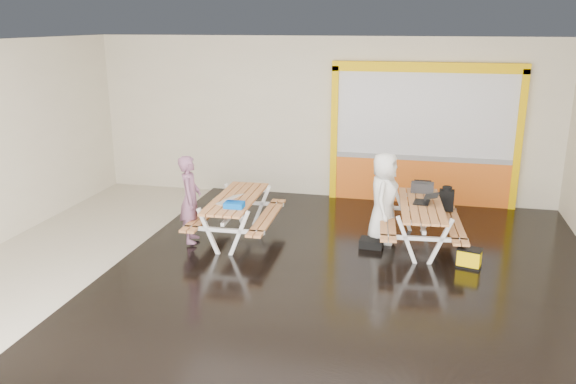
% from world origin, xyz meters
% --- Properties ---
extents(room, '(10.02, 8.02, 3.52)m').
position_xyz_m(room, '(0.00, 0.00, 1.75)').
color(room, beige).
rests_on(room, ground).
extents(deck, '(7.50, 7.98, 0.05)m').
position_xyz_m(deck, '(1.25, 0.00, 0.03)').
color(deck, black).
rests_on(deck, room).
extents(kiosk, '(3.88, 0.16, 3.00)m').
position_xyz_m(kiosk, '(2.20, 3.93, 1.44)').
color(kiosk, orange).
rests_on(kiosk, room).
extents(picnic_table_left, '(1.44, 2.07, 0.81)m').
position_xyz_m(picnic_table_left, '(-0.96, 0.99, 0.62)').
color(picnic_table_left, '#D0874E').
rests_on(picnic_table_left, deck).
extents(picnic_table_right, '(1.52, 2.12, 0.81)m').
position_xyz_m(picnic_table_right, '(2.23, 1.33, 0.62)').
color(picnic_table_right, '#D0874E').
rests_on(picnic_table_right, deck).
extents(person_left, '(0.49, 0.63, 1.53)m').
position_xyz_m(person_left, '(-1.66, 0.60, 0.85)').
color(person_left, '#794C67').
rests_on(person_left, deck).
extents(person_right, '(0.58, 0.83, 1.61)m').
position_xyz_m(person_right, '(1.58, 1.43, 0.84)').
color(person_right, white).
rests_on(person_right, deck).
extents(laptop_left, '(0.44, 0.42, 0.16)m').
position_xyz_m(laptop_left, '(-0.96, 0.63, 0.86)').
color(laptop_left, silver).
rests_on(laptop_left, picnic_table_left).
extents(laptop_right, '(0.44, 0.40, 0.17)m').
position_xyz_m(laptop_right, '(2.28, 1.41, 0.86)').
color(laptop_right, black).
rests_on(laptop_right, picnic_table_right).
extents(blue_pouch, '(0.32, 0.23, 0.09)m').
position_xyz_m(blue_pouch, '(-0.81, 0.43, 0.86)').
color(blue_pouch, blue).
rests_on(blue_pouch, picnic_table_left).
extents(toolbox, '(0.40, 0.21, 0.23)m').
position_xyz_m(toolbox, '(2.23, 2.07, 0.90)').
color(toolbox, black).
rests_on(toolbox, picnic_table_right).
extents(backpack, '(0.27, 0.18, 0.44)m').
position_xyz_m(backpack, '(2.66, 1.99, 0.74)').
color(backpack, black).
rests_on(backpack, picnic_table_right).
extents(dark_case, '(0.41, 0.32, 0.15)m').
position_xyz_m(dark_case, '(1.43, 1.09, 0.12)').
color(dark_case, black).
rests_on(dark_case, deck).
extents(fluke_bag, '(0.41, 0.32, 0.32)m').
position_xyz_m(fluke_bag, '(3.01, 0.58, 0.20)').
color(fluke_bag, black).
rests_on(fluke_bag, deck).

